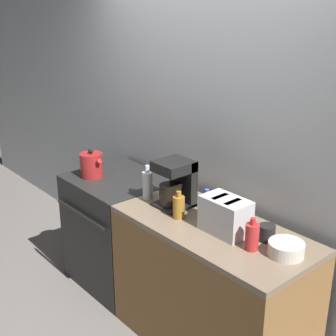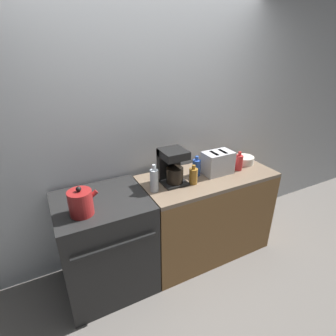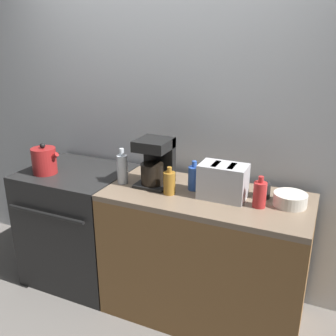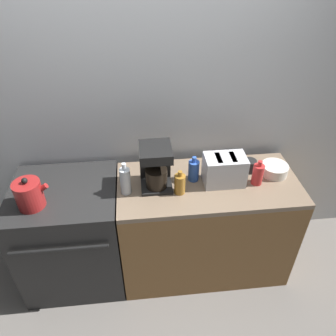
{
  "view_description": "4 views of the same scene",
  "coord_description": "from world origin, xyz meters",
  "px_view_note": "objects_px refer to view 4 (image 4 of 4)",
  "views": [
    {
      "loc": [
        2.25,
        -1.59,
        2.24
      ],
      "look_at": [
        -0.03,
        0.38,
        1.13
      ],
      "focal_mm": 50.0,
      "sensor_mm": 36.0,
      "label": 1
    },
    {
      "loc": [
        -0.92,
        -1.54,
        2.03
      ],
      "look_at": [
        0.08,
        0.4,
        1.03
      ],
      "focal_mm": 28.0,
      "sensor_mm": 36.0,
      "label": 2
    },
    {
      "loc": [
        1.15,
        -1.79,
        1.87
      ],
      "look_at": [
        0.18,
        0.36,
        1.03
      ],
      "focal_mm": 40.0,
      "sensor_mm": 36.0,
      "label": 3
    },
    {
      "loc": [
        -0.02,
        -1.48,
        2.41
      ],
      "look_at": [
        0.18,
        0.37,
        1.01
      ],
      "focal_mm": 35.0,
      "sensor_mm": 36.0,
      "label": 4
    }
  ],
  "objects_px": {
    "bottle_clear": "(125,181)",
    "kettle": "(29,194)",
    "bowl": "(274,169)",
    "cup_black": "(249,166)",
    "toaster": "(224,170)",
    "coffee_maker": "(156,165)",
    "bottle_amber": "(180,184)",
    "bottle_blue": "(194,170)",
    "stove": "(72,233)",
    "bottle_red": "(258,174)"
  },
  "relations": [
    {
      "from": "bottle_clear",
      "to": "kettle",
      "type": "bearing_deg",
      "value": -173.71
    },
    {
      "from": "bowl",
      "to": "cup_black",
      "type": "bearing_deg",
      "value": 163.15
    },
    {
      "from": "toaster",
      "to": "coffee_maker",
      "type": "distance_m",
      "value": 0.49
    },
    {
      "from": "bottle_amber",
      "to": "bowl",
      "type": "xyz_separation_m",
      "value": [
        0.73,
        0.14,
        -0.04
      ]
    },
    {
      "from": "kettle",
      "to": "bowl",
      "type": "bearing_deg",
      "value": 5.5
    },
    {
      "from": "bottle_blue",
      "to": "bowl",
      "type": "distance_m",
      "value": 0.61
    },
    {
      "from": "toaster",
      "to": "stove",
      "type": "bearing_deg",
      "value": 178.79
    },
    {
      "from": "bottle_clear",
      "to": "bottle_amber",
      "type": "distance_m",
      "value": 0.37
    },
    {
      "from": "bottle_blue",
      "to": "bottle_clear",
      "type": "relative_size",
      "value": 0.8
    },
    {
      "from": "cup_black",
      "to": "stove",
      "type": "bearing_deg",
      "value": -176.46
    },
    {
      "from": "kettle",
      "to": "bottle_red",
      "type": "xyz_separation_m",
      "value": [
        1.55,
        0.07,
        -0.02
      ]
    },
    {
      "from": "toaster",
      "to": "bottle_blue",
      "type": "xyz_separation_m",
      "value": [
        -0.21,
        0.05,
        -0.03
      ]
    },
    {
      "from": "stove",
      "to": "bottle_blue",
      "type": "relative_size",
      "value": 4.61
    },
    {
      "from": "bottle_red",
      "to": "bottle_blue",
      "type": "bearing_deg",
      "value": 168.66
    },
    {
      "from": "kettle",
      "to": "bottle_red",
      "type": "bearing_deg",
      "value": 2.63
    },
    {
      "from": "bottle_amber",
      "to": "bowl",
      "type": "bearing_deg",
      "value": 10.58
    },
    {
      "from": "coffee_maker",
      "to": "bottle_red",
      "type": "height_order",
      "value": "coffee_maker"
    },
    {
      "from": "stove",
      "to": "coffee_maker",
      "type": "relative_size",
      "value": 2.83
    },
    {
      "from": "toaster",
      "to": "bowl",
      "type": "xyz_separation_m",
      "value": [
        0.4,
        0.06,
        -0.07
      ]
    },
    {
      "from": "bottle_red",
      "to": "bottle_clear",
      "type": "relative_size",
      "value": 0.78
    },
    {
      "from": "kettle",
      "to": "bowl",
      "type": "relative_size",
      "value": 1.16
    },
    {
      "from": "coffee_maker",
      "to": "bottle_red",
      "type": "relative_size",
      "value": 1.66
    },
    {
      "from": "stove",
      "to": "cup_black",
      "type": "height_order",
      "value": "cup_black"
    },
    {
      "from": "bottle_red",
      "to": "cup_black",
      "type": "xyz_separation_m",
      "value": [
        -0.01,
        0.15,
        -0.03
      ]
    },
    {
      "from": "bottle_red",
      "to": "bowl",
      "type": "bearing_deg",
      "value": 29.69
    },
    {
      "from": "toaster",
      "to": "bottle_blue",
      "type": "relative_size",
      "value": 1.47
    },
    {
      "from": "bottle_red",
      "to": "toaster",
      "type": "bearing_deg",
      "value": 170.99
    },
    {
      "from": "kettle",
      "to": "bottle_clear",
      "type": "relative_size",
      "value": 0.94
    },
    {
      "from": "cup_black",
      "to": "bowl",
      "type": "bearing_deg",
      "value": -16.85
    },
    {
      "from": "stove",
      "to": "bottle_amber",
      "type": "bearing_deg",
      "value": -7.18
    },
    {
      "from": "bottle_blue",
      "to": "toaster",
      "type": "bearing_deg",
      "value": -13.9
    },
    {
      "from": "bottle_red",
      "to": "bottle_amber",
      "type": "height_order",
      "value": "bottle_red"
    },
    {
      "from": "kettle",
      "to": "toaster",
      "type": "relative_size",
      "value": 0.8
    },
    {
      "from": "kettle",
      "to": "bottle_blue",
      "type": "xyz_separation_m",
      "value": [
        1.11,
        0.16,
        -0.02
      ]
    },
    {
      "from": "coffee_maker",
      "to": "bowl",
      "type": "height_order",
      "value": "coffee_maker"
    },
    {
      "from": "coffee_maker",
      "to": "bottle_blue",
      "type": "distance_m",
      "value": 0.29
    },
    {
      "from": "toaster",
      "to": "bottle_amber",
      "type": "height_order",
      "value": "toaster"
    },
    {
      "from": "cup_black",
      "to": "bottle_blue",
      "type": "bearing_deg",
      "value": -172.44
    },
    {
      "from": "toaster",
      "to": "bottle_blue",
      "type": "bearing_deg",
      "value": 166.1
    },
    {
      "from": "bottle_red",
      "to": "bowl",
      "type": "distance_m",
      "value": 0.19
    },
    {
      "from": "toaster",
      "to": "bottle_amber",
      "type": "xyz_separation_m",
      "value": [
        -0.33,
        -0.08,
        -0.03
      ]
    },
    {
      "from": "toaster",
      "to": "kettle",
      "type": "bearing_deg",
      "value": -175.28
    },
    {
      "from": "toaster",
      "to": "bowl",
      "type": "distance_m",
      "value": 0.41
    },
    {
      "from": "bottle_blue",
      "to": "bottle_red",
      "type": "bearing_deg",
      "value": -11.34
    },
    {
      "from": "bottle_blue",
      "to": "bottle_clear",
      "type": "bearing_deg",
      "value": -169.27
    },
    {
      "from": "coffee_maker",
      "to": "bottle_clear",
      "type": "height_order",
      "value": "coffee_maker"
    },
    {
      "from": "kettle",
      "to": "toaster",
      "type": "xyz_separation_m",
      "value": [
        1.31,
        0.11,
        0.01
      ]
    },
    {
      "from": "toaster",
      "to": "bottle_red",
      "type": "distance_m",
      "value": 0.24
    },
    {
      "from": "bowl",
      "to": "toaster",
      "type": "bearing_deg",
      "value": -171.95
    },
    {
      "from": "stove",
      "to": "cup_black",
      "type": "xyz_separation_m",
      "value": [
        1.38,
        0.09,
        0.49
      ]
    }
  ]
}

